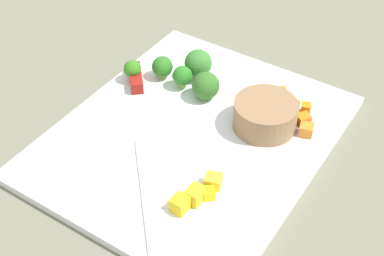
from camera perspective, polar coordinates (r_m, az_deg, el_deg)
ground_plane at (r=0.76m, az=-0.00°, el=-1.23°), size 4.00×4.00×0.00m
cutting_board at (r=0.76m, az=-0.00°, el=-0.90°), size 0.40×0.34×0.01m
prep_bowl at (r=0.76m, az=7.47°, el=1.33°), size 0.09×0.09×0.04m
chef_knife at (r=0.77m, az=-5.16°, el=0.70°), size 0.28×0.25×0.02m
carrot_dice_0 at (r=0.81m, az=5.41°, el=3.06°), size 0.01×0.01×0.01m
carrot_dice_1 at (r=0.81m, az=8.37°, el=3.25°), size 0.02×0.02×0.02m
carrot_dice_2 at (r=0.80m, az=11.53°, el=1.96°), size 0.02×0.02×0.01m
carrot_dice_3 at (r=0.76m, az=11.58°, el=-0.19°), size 0.02×0.02×0.02m
carrot_dice_4 at (r=0.81m, az=9.17°, el=2.72°), size 0.02×0.02×0.01m
carrot_dice_5 at (r=0.80m, az=10.41°, el=2.38°), size 0.01×0.01×0.01m
carrot_dice_6 at (r=0.82m, az=8.98°, el=3.57°), size 0.02×0.02×0.01m
carrot_dice_7 at (r=0.78m, az=11.27°, el=0.88°), size 0.02×0.02×0.01m
pepper_dice_0 at (r=0.66m, az=0.33°, el=-6.83°), size 0.02×0.02×0.02m
pepper_dice_1 at (r=0.65m, az=-1.25°, el=-7.78°), size 0.02×0.02×0.02m
pepper_dice_2 at (r=0.68m, az=2.18°, el=-5.44°), size 0.02×0.03×0.02m
pepper_dice_3 at (r=0.67m, az=1.73°, el=-6.66°), size 0.02×0.02×0.01m
broccoli_floret_0 at (r=0.84m, az=0.63°, el=6.58°), size 0.04×0.04×0.05m
broccoli_floret_1 at (r=0.84m, az=-3.04°, el=6.25°), size 0.03×0.03×0.04m
broccoli_floret_2 at (r=0.82m, az=-0.99°, el=5.32°), size 0.03×0.03×0.04m
broccoli_floret_3 at (r=0.84m, az=-6.09°, el=5.97°), size 0.03×0.03×0.03m
broccoli_floret_4 at (r=0.80m, az=1.40°, el=4.32°), size 0.04×0.04×0.04m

